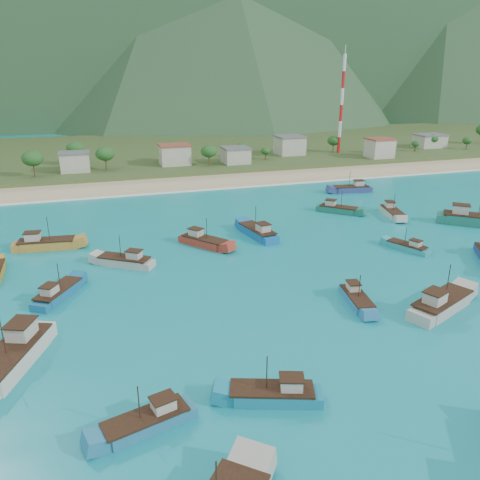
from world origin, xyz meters
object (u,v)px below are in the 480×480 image
object	(u,v)px
boat_7	(13,357)
boat_16	(407,248)
boat_14	(352,189)
boat_21	(125,262)
boat_3	(356,300)
boat_26	(338,210)
boat_28	(148,423)
radio_tower	(342,105)
boat_27	(258,233)
boat_5	(392,213)
boat_0	(58,294)
boat_19	(46,245)
boat_24	(472,220)
boat_4	(274,395)
boat_2	(204,242)
boat_18	(441,305)

from	to	relation	value
boat_7	boat_16	bearing A→B (deg)	-142.89
boat_14	boat_21	size ratio (longest dim) A/B	1.13
boat_3	boat_16	world-z (taller)	boat_3
boat_26	boat_28	xyz separation A→B (m)	(-52.18, -58.93, -0.08)
radio_tower	boat_16	distance (m)	106.04
radio_tower	boat_26	xyz separation A→B (m)	(-38.72, -70.41, -19.20)
boat_27	radio_tower	bearing A→B (deg)	41.37
boat_5	boat_21	world-z (taller)	boat_21
boat_14	boat_28	size ratio (longest dim) A/B	1.19
radio_tower	boat_0	world-z (taller)	radio_tower
boat_19	boat_24	xyz separation A→B (m)	(88.09, -12.32, 0.29)
boat_4	boat_14	bearing A→B (deg)	-15.88
boat_7	boat_21	world-z (taller)	boat_7
boat_2	boat_26	bearing A→B (deg)	161.66
boat_7	boat_16	world-z (taller)	boat_7
boat_19	boat_0	bearing A→B (deg)	14.44
boat_7	boat_14	xyz separation A→B (m)	(79.17, 61.29, -0.29)
radio_tower	boat_0	bearing A→B (deg)	-135.60
boat_4	boat_16	bearing A→B (deg)	-31.63
boat_0	boat_3	xyz separation A→B (m)	(41.26, -14.80, -0.09)
boat_19	boat_24	distance (m)	88.95
boat_2	boat_4	bearing A→B (deg)	47.81
boat_27	boat_28	xyz separation A→B (m)	(-28.09, -48.19, -0.23)
boat_7	boat_19	world-z (taller)	boat_7
boat_16	boat_21	world-z (taller)	boat_21
boat_16	radio_tower	bearing A→B (deg)	43.83
boat_14	boat_26	world-z (taller)	boat_14
boat_3	boat_26	world-z (taller)	boat_26
boat_0	boat_24	size ratio (longest dim) A/B	0.71
boat_26	radio_tower	bearing A→B (deg)	-165.10
boat_19	boat_27	xyz separation A→B (m)	(40.65, -5.59, -0.01)
boat_3	boat_16	size ratio (longest dim) A/B	1.07
boat_14	boat_24	xyz separation A→B (m)	(9.69, -34.46, 0.34)
boat_3	boat_24	distance (m)	50.29
boat_7	boat_24	xyz separation A→B (m)	(88.86, 26.83, 0.05)
boat_24	boat_7	bearing A→B (deg)	-33.77
boat_0	boat_4	world-z (taller)	boat_4
boat_3	boat_18	size ratio (longest dim) A/B	0.71
boat_4	boat_5	size ratio (longest dim) A/B	0.97
boat_3	boat_16	xyz separation A→B (m)	(20.45, 16.06, -0.06)
boat_5	boat_19	size ratio (longest dim) A/B	0.89
boat_3	boat_2	bearing A→B (deg)	-52.38
boat_14	radio_tower	bearing A→B (deg)	-17.95
boat_7	boat_26	xyz separation A→B (m)	(65.51, 44.29, -0.41)
boat_5	boat_24	distance (m)	16.92
boat_24	boat_0	bearing A→B (deg)	-43.67
boat_26	boat_5	bearing A→B (deg)	103.99
boat_24	boat_28	bearing A→B (deg)	-21.80
boat_2	boat_27	bearing A→B (deg)	150.91
boat_0	boat_21	bearing A→B (deg)	73.47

